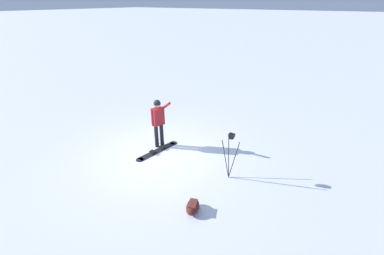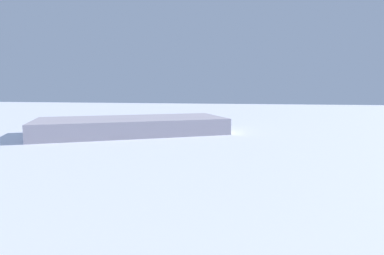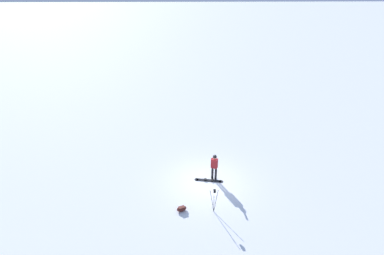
% 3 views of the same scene
% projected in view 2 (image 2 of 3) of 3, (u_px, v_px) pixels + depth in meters
% --- Properties ---
extents(distant_ridge, '(25.37, 32.97, 2.63)m').
position_uv_depth(distant_ridge, '(132.00, 126.00, 52.35)').
color(distant_ridge, '#B0A7B3').
rests_on(distant_ridge, ground_plane).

